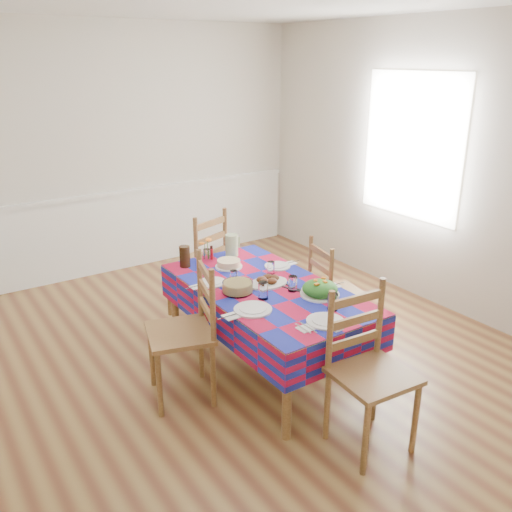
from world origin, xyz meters
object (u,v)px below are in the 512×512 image
(meat_platter, at_px, (268,281))
(chair_right, at_px, (333,293))
(tea_pitcher, at_px, (185,256))
(chair_far, at_px, (200,264))
(green_pitcher, at_px, (232,245))
(dining_table, at_px, (266,296))
(chair_left, at_px, (186,332))
(chair_near, at_px, (368,372))

(meat_platter, xyz_separation_m, chair_right, (0.65, -0.03, -0.25))
(tea_pitcher, distance_m, chair_right, 1.28)
(chair_far, bearing_deg, meat_platter, 72.64)
(green_pitcher, bearing_deg, tea_pitcher, -178.79)
(dining_table, height_order, meat_platter, meat_platter)
(chair_left, distance_m, chair_right, 1.39)
(green_pitcher, distance_m, chair_right, 0.97)
(dining_table, bearing_deg, green_pitcher, 78.72)
(dining_table, bearing_deg, chair_far, 89.20)
(green_pitcher, distance_m, chair_far, 0.47)
(chair_left, xyz_separation_m, chair_right, (1.39, 0.02, -0.06))
(meat_platter, height_order, green_pitcher, green_pitcher)
(chair_far, distance_m, chair_right, 1.28)
(meat_platter, relative_size, chair_far, 0.31)
(dining_table, xyz_separation_m, meat_platter, (0.04, 0.04, 0.10))
(chair_near, xyz_separation_m, chair_left, (-0.69, 1.08, 0.00))
(chair_right, bearing_deg, tea_pitcher, 66.31)
(tea_pitcher, bearing_deg, dining_table, -66.54)
(dining_table, height_order, chair_far, chair_far)
(green_pitcher, relative_size, chair_left, 0.18)
(chair_near, relative_size, chair_far, 1.00)
(meat_platter, height_order, chair_left, chair_left)
(dining_table, distance_m, tea_pitcher, 0.81)
(meat_platter, relative_size, tea_pitcher, 1.81)
(green_pitcher, bearing_deg, dining_table, -101.28)
(chair_far, bearing_deg, chair_right, 103.20)
(dining_table, distance_m, chair_far, 1.10)
(chair_far, bearing_deg, chair_near, 70.89)
(dining_table, distance_m, chair_near, 1.10)
(chair_far, bearing_deg, chair_left, 38.73)
(chair_left, bearing_deg, dining_table, 107.32)
(tea_pitcher, relative_size, chair_far, 0.17)
(dining_table, relative_size, chair_far, 1.70)
(dining_table, distance_m, chair_right, 0.71)
(meat_platter, bearing_deg, chair_near, -91.94)
(meat_platter, xyz_separation_m, tea_pitcher, (-0.36, 0.69, 0.06))
(dining_table, bearing_deg, tea_pitcher, 113.46)
(green_pitcher, height_order, tea_pitcher, green_pitcher)
(tea_pitcher, relative_size, chair_right, 0.19)
(tea_pitcher, relative_size, chair_near, 0.17)
(meat_platter, relative_size, green_pitcher, 1.68)
(dining_table, height_order, chair_left, chair_left)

